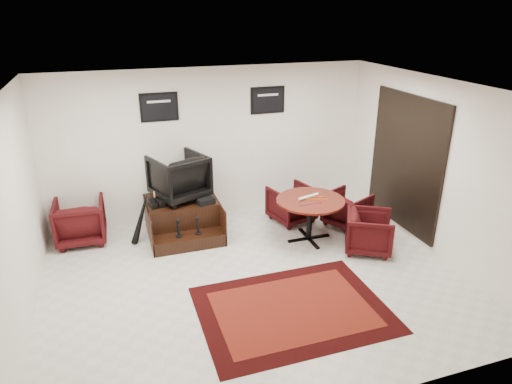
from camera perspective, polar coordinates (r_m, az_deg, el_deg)
ground at (r=6.92m, az=-0.36°, el=-10.82°), size 6.00×6.00×0.00m
room_shell at (r=6.37m, az=2.75°, el=4.02°), size 6.02×5.02×2.81m
area_rug at (r=6.32m, az=4.60°, el=-14.40°), size 2.48×1.86×0.01m
shine_podium at (r=8.18m, az=-9.13°, el=-3.26°), size 1.23×1.26×0.63m
shine_chair at (r=8.01m, az=-9.63°, el=2.16°), size 1.07×1.04×0.87m
shoes_pair at (r=7.90m, az=-12.39°, el=-1.36°), size 0.27×0.31×0.10m
polish_kit at (r=7.85m, az=-6.31°, el=-1.12°), size 0.32×0.26×0.10m
umbrella_black at (r=7.94m, az=-14.35°, el=-3.56°), size 0.31×0.11×0.82m
umbrella_hooked at (r=7.98m, az=-14.22°, el=-3.23°), size 0.32×0.12×0.87m
armchair_side at (r=8.32m, az=-21.15°, el=-3.20°), size 0.82×0.77×0.82m
meeting_table at (r=7.77m, az=6.80°, el=-1.55°), size 1.15×1.15×0.75m
table_chair_back at (r=8.55m, az=4.47°, el=-1.26°), size 0.88×0.84×0.74m
table_chair_window at (r=8.52m, az=11.34°, el=-1.90°), size 0.87×0.89×0.71m
table_chair_corner at (r=7.72m, az=13.97°, el=-4.64°), size 0.94×0.96×0.74m
paper_roll at (r=7.78m, az=6.57°, el=-0.58°), size 0.42×0.17×0.05m
table_clutter at (r=7.72m, az=7.09°, el=-0.92°), size 0.57×0.34×0.01m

